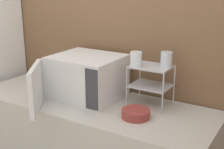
# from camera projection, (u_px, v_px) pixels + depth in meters

# --- Properties ---
(wall_back) EXTENTS (8.00, 0.06, 2.60)m
(wall_back) POSITION_uv_depth(u_px,v_px,m) (116.00, 38.00, 2.49)
(wall_back) COLOR brown
(wall_back) RESTS_ON ground_plane
(microwave) EXTENTS (0.52, 0.77, 0.32)m
(microwave) POSITION_uv_depth(u_px,v_px,m) (85.00, 77.00, 2.33)
(microwave) COLOR silver
(microwave) RESTS_ON counter
(dish_rack) EXTENTS (0.28, 0.22, 0.29)m
(dish_rack) POSITION_uv_depth(u_px,v_px,m) (151.00, 77.00, 2.17)
(dish_rack) COLOR #B2B2B7
(dish_rack) RESTS_ON counter
(glass_front_left) EXTENTS (0.08, 0.08, 0.10)m
(glass_front_left) POSITION_uv_depth(u_px,v_px,m) (136.00, 59.00, 2.14)
(glass_front_left) COLOR silver
(glass_front_left) RESTS_ON dish_rack
(glass_back_right) EXTENTS (0.08, 0.08, 0.10)m
(glass_back_right) POSITION_uv_depth(u_px,v_px,m) (166.00, 59.00, 2.13)
(glass_back_right) COLOR silver
(glass_back_right) RESTS_ON dish_rack
(bowl) EXTENTS (0.19, 0.19, 0.05)m
(bowl) POSITION_uv_depth(u_px,v_px,m) (136.00, 114.00, 2.02)
(bowl) COLOR maroon
(bowl) RESTS_ON counter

